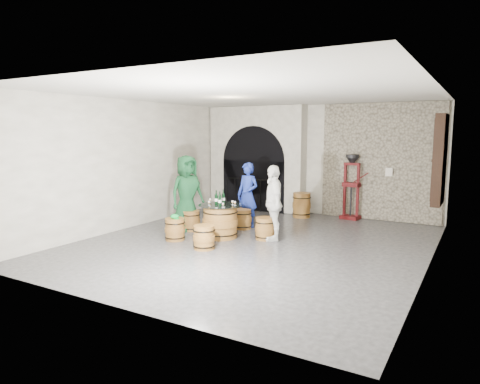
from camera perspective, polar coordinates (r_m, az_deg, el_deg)
The scene contains 31 objects.
ground at distance 9.40m, azimuth 1.90°, elevation -6.84°, with size 8.00×8.00×0.00m, color #2B2B2E.
wall_back at distance 12.79m, azimuth 10.37°, elevation 4.23°, with size 8.00×8.00×0.00m, color silver.
wall_front at distance 5.92m, azimuth -16.47°, elevation -0.13°, with size 8.00×8.00×0.00m, color silver.
wall_left at distance 11.20m, azimuth -14.13°, elevation 3.61°, with size 8.00×8.00×0.00m, color silver.
wall_right at distance 8.12m, azimuth 24.36°, elevation 1.59°, with size 8.00×8.00×0.00m, color silver.
ceiling at distance 9.13m, azimuth 1.99°, elevation 12.98°, with size 8.00×8.00×0.00m, color beige.
stone_facing_panel at distance 12.26m, azimuth 18.25°, elevation 3.81°, with size 3.20×0.12×3.18m, color #9F967F.
arched_opening at distance 13.31m, azimuth 2.23°, elevation 4.42°, with size 3.10×0.60×3.19m.
shuttered_window at distance 10.49m, azimuth 25.06°, elevation 3.93°, with size 0.23×1.10×2.00m.
barrel_table at distance 9.84m, azimuth -2.66°, elevation -3.92°, with size 0.99×0.99×0.76m.
barrel_stool_left at distance 10.61m, azimuth -6.57°, elevation -3.80°, with size 0.47×0.47×0.50m.
barrel_stool_far at distance 10.73m, azimuth 0.36°, elevation -3.63°, with size 0.47×0.47×0.50m.
barrel_stool_right at distance 9.70m, azimuth 3.36°, elevation -4.89°, with size 0.47×0.47×0.50m.
barrel_stool_near_right at distance 8.92m, azimuth -4.82°, elevation -6.05°, with size 0.47×0.47×0.50m.
barrel_stool_near_left at distance 9.72m, azimuth -8.67°, elevation -4.93°, with size 0.47×0.47×0.50m.
green_cap at distance 9.66m, azimuth -8.70°, elevation -3.25°, with size 0.23×0.19×0.10m.
person_green at distance 10.59m, azimuth -7.07°, elevation -0.11°, with size 0.90×0.59×1.85m, color #113E20.
person_blue at distance 10.85m, azimuth 1.03°, elevation -0.40°, with size 0.60×0.39×1.65m, color navy.
person_white at distance 9.57m, azimuth 4.46°, elevation -1.44°, with size 0.99×0.41×1.69m, color white.
wine_bottle_left at distance 9.81m, azimuth -3.18°, elevation -0.89°, with size 0.08×0.08×0.32m.
wine_bottle_center at distance 9.61m, azimuth -2.70°, elevation -1.06°, with size 0.08×0.08×0.32m.
wine_bottle_right at distance 9.91m, azimuth -2.24°, elevation -0.79°, with size 0.08×0.08×0.32m.
tasting_glass_a at distance 9.71m, azimuth -4.15°, elevation -1.48°, with size 0.05×0.05×0.10m, color #B27422, non-canonical shape.
tasting_glass_b at distance 9.64m, azimuth -0.68°, elevation -1.52°, with size 0.05×0.05×0.10m, color #B27422, non-canonical shape.
tasting_glass_c at distance 10.09m, azimuth -2.14°, elevation -1.11°, with size 0.05×0.05×0.10m, color #B27422, non-canonical shape.
tasting_glass_d at distance 9.73m, azimuth -1.00°, elevation -1.43°, with size 0.05×0.05×0.10m, color #B27422, non-canonical shape.
tasting_glass_e at distance 9.43m, azimuth -2.29°, elevation -1.74°, with size 0.05×0.05×0.10m, color #B27422, non-canonical shape.
tasting_glass_f at distance 10.06m, azimuth -4.01°, elevation -1.14°, with size 0.05×0.05×0.10m, color #B27422, non-canonical shape.
side_barrel at distance 12.30m, azimuth 8.21°, elevation -1.74°, with size 0.53×0.53×0.70m.
corking_press at distance 12.23m, azimuth 14.65°, elevation 1.34°, with size 0.75×0.46×1.80m.
control_box at distance 12.15m, azimuth 19.28°, elevation 2.54°, with size 0.18×0.10×0.22m, color silver.
Camera 1 is at (4.25, -8.04, 2.40)m, focal length 32.00 mm.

